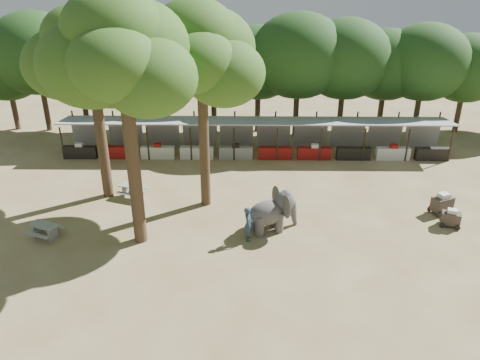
{
  "coord_description": "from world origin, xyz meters",
  "views": [
    {
      "loc": [
        -0.7,
        -18.22,
        12.85
      ],
      "look_at": [
        -1.0,
        5.0,
        2.0
      ],
      "focal_mm": 35.0,
      "sensor_mm": 36.0,
      "label": 1
    }
  ],
  "objects_px": {
    "cart_back": "(442,203)",
    "picnic_table_far": "(133,189)",
    "yard_tree_left": "(89,57)",
    "cart_front": "(451,218)",
    "elephant": "(273,211)",
    "picnic_table_near": "(45,229)",
    "yard_tree_center": "(120,55)",
    "yard_tree_back": "(199,55)",
    "handler": "(248,224)"
  },
  "relations": [
    {
      "from": "yard_tree_back",
      "to": "picnic_table_near",
      "type": "distance_m",
      "value": 11.91
    },
    {
      "from": "yard_tree_left",
      "to": "cart_back",
      "type": "xyz_separation_m",
      "value": [
        19.47,
        -2.12,
        -7.6
      ]
    },
    {
      "from": "yard_tree_back",
      "to": "picnic_table_near",
      "type": "bearing_deg",
      "value": -153.1
    },
    {
      "from": "picnic_table_near",
      "to": "handler",
      "type": "bearing_deg",
      "value": 21.44
    },
    {
      "from": "elephant",
      "to": "cart_back",
      "type": "relative_size",
      "value": 2.0
    },
    {
      "from": "elephant",
      "to": "picnic_table_far",
      "type": "distance_m",
      "value": 9.01
    },
    {
      "from": "yard_tree_back",
      "to": "picnic_table_far",
      "type": "height_order",
      "value": "yard_tree_back"
    },
    {
      "from": "yard_tree_center",
      "to": "cart_back",
      "type": "height_order",
      "value": "yard_tree_center"
    },
    {
      "from": "handler",
      "to": "picnic_table_near",
      "type": "distance_m",
      "value": 10.42
    },
    {
      "from": "picnic_table_far",
      "to": "picnic_table_near",
      "type": "bearing_deg",
      "value": -108.34
    },
    {
      "from": "picnic_table_near",
      "to": "elephant",
      "type": "bearing_deg",
      "value": 26.53
    },
    {
      "from": "handler",
      "to": "cart_front",
      "type": "height_order",
      "value": "handler"
    },
    {
      "from": "picnic_table_near",
      "to": "cart_front",
      "type": "xyz_separation_m",
      "value": [
        21.21,
        1.36,
        0.02
      ]
    },
    {
      "from": "cart_back",
      "to": "cart_front",
      "type": "bearing_deg",
      "value": -117.55
    },
    {
      "from": "yard_tree_center",
      "to": "yard_tree_back",
      "type": "relative_size",
      "value": 1.06
    },
    {
      "from": "yard_tree_left",
      "to": "picnic_table_near",
      "type": "relative_size",
      "value": 5.87
    },
    {
      "from": "picnic_table_near",
      "to": "cart_front",
      "type": "relative_size",
      "value": 1.55
    },
    {
      "from": "yard_tree_center",
      "to": "picnic_table_near",
      "type": "bearing_deg",
      "value": 179.62
    },
    {
      "from": "yard_tree_center",
      "to": "cart_front",
      "type": "distance_m",
      "value": 18.61
    },
    {
      "from": "yard_tree_left",
      "to": "handler",
      "type": "xyz_separation_m",
      "value": [
        8.59,
        -5.09,
        -7.28
      ]
    },
    {
      "from": "picnic_table_far",
      "to": "cart_front",
      "type": "relative_size",
      "value": 1.56
    },
    {
      "from": "yard_tree_back",
      "to": "elephant",
      "type": "relative_size",
      "value": 3.87
    },
    {
      "from": "picnic_table_near",
      "to": "cart_back",
      "type": "height_order",
      "value": "cart_back"
    },
    {
      "from": "yard_tree_left",
      "to": "yard_tree_center",
      "type": "xyz_separation_m",
      "value": [
        3.0,
        -5.0,
        1.01
      ]
    },
    {
      "from": "elephant",
      "to": "picnic_table_near",
      "type": "distance_m",
      "value": 11.75
    },
    {
      "from": "picnic_table_near",
      "to": "cart_front",
      "type": "bearing_deg",
      "value": 25.78
    },
    {
      "from": "yard_tree_back",
      "to": "cart_back",
      "type": "xyz_separation_m",
      "value": [
        13.47,
        -1.12,
        -7.94
      ]
    },
    {
      "from": "yard_tree_center",
      "to": "cart_front",
      "type": "bearing_deg",
      "value": 4.87
    },
    {
      "from": "picnic_table_near",
      "to": "cart_back",
      "type": "bearing_deg",
      "value": 29.74
    },
    {
      "from": "yard_tree_center",
      "to": "handler",
      "type": "distance_m",
      "value": 9.99
    },
    {
      "from": "cart_back",
      "to": "picnic_table_far",
      "type": "bearing_deg",
      "value": 149.94
    },
    {
      "from": "yard_tree_left",
      "to": "elephant",
      "type": "xyz_separation_m",
      "value": [
        9.88,
        -4.06,
        -7.11
      ]
    },
    {
      "from": "yard_tree_left",
      "to": "cart_front",
      "type": "distance_m",
      "value": 21.17
    },
    {
      "from": "picnic_table_far",
      "to": "cart_front",
      "type": "distance_m",
      "value": 17.99
    },
    {
      "from": "handler",
      "to": "cart_front",
      "type": "bearing_deg",
      "value": -80.7
    },
    {
      "from": "picnic_table_near",
      "to": "cart_back",
      "type": "distance_m",
      "value": 21.48
    },
    {
      "from": "yard_tree_left",
      "to": "elephant",
      "type": "height_order",
      "value": "yard_tree_left"
    },
    {
      "from": "picnic_table_near",
      "to": "cart_back",
      "type": "relative_size",
      "value": 1.28
    },
    {
      "from": "handler",
      "to": "yard_tree_left",
      "type": "bearing_deg",
      "value": 60.83
    },
    {
      "from": "picnic_table_far",
      "to": "cart_front",
      "type": "xyz_separation_m",
      "value": [
        17.7,
        -3.24,
        0.0
      ]
    },
    {
      "from": "cart_front",
      "to": "picnic_table_far",
      "type": "bearing_deg",
      "value": -170.83
    },
    {
      "from": "yard_tree_left",
      "to": "picnic_table_far",
      "type": "bearing_deg",
      "value": -12.2
    },
    {
      "from": "elephant",
      "to": "picnic_table_far",
      "type": "height_order",
      "value": "elephant"
    },
    {
      "from": "cart_front",
      "to": "yard_tree_back",
      "type": "bearing_deg",
      "value": -171.47
    },
    {
      "from": "cart_front",
      "to": "picnic_table_near",
      "type": "bearing_deg",
      "value": -156.78
    },
    {
      "from": "yard_tree_center",
      "to": "picnic_table_near",
      "type": "height_order",
      "value": "yard_tree_center"
    },
    {
      "from": "yard_tree_left",
      "to": "yard_tree_center",
      "type": "height_order",
      "value": "yard_tree_center"
    },
    {
      "from": "yard_tree_left",
      "to": "picnic_table_near",
      "type": "bearing_deg",
      "value": -110.13
    },
    {
      "from": "picnic_table_near",
      "to": "picnic_table_far",
      "type": "bearing_deg",
      "value": 74.8
    },
    {
      "from": "yard_tree_center",
      "to": "yard_tree_back",
      "type": "bearing_deg",
      "value": 53.14
    }
  ]
}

